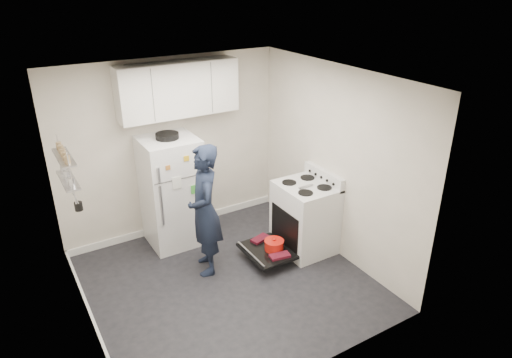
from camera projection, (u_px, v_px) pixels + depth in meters
room at (221, 194)px, 5.12m from camera, size 3.21×3.21×2.51m
electric_range at (304, 218)px, 6.12m from camera, size 0.66×0.76×1.10m
open_oven_door at (269, 248)px, 5.97m from camera, size 0.55×0.70×0.21m
refrigerator at (172, 191)px, 6.19m from camera, size 0.72×0.74×1.60m
upper_cabinets at (178, 89)px, 5.90m from camera, size 1.60×0.33×0.70m
wall_shelf_rack at (66, 169)px, 4.58m from camera, size 0.14×0.60×0.61m
person at (205, 211)px, 5.54m from camera, size 0.56×0.70×1.68m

